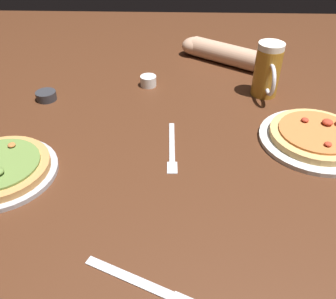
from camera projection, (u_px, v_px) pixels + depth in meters
ground_plane at (168, 160)px, 0.93m from camera, size 2.40×2.40×0.03m
pizza_plate_near at (0, 169)px, 0.86m from camera, size 0.27×0.27×0.05m
pizza_plate_far at (316, 137)px, 0.96m from camera, size 0.30×0.30×0.05m
beer_mug_dark at (268, 71)px, 1.13m from camera, size 0.08×0.14×0.17m
ramekin_sauce at (148, 81)px, 1.22m from camera, size 0.05×0.05×0.03m
ramekin_butter at (46, 96)px, 1.14m from camera, size 0.06×0.06×0.03m
fork_left at (172, 147)px, 0.95m from camera, size 0.03×0.22×0.01m
knife_right at (144, 284)px, 0.63m from camera, size 0.22×0.11×0.01m
diner_arm at (219, 52)px, 1.36m from camera, size 0.31×0.23×0.07m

